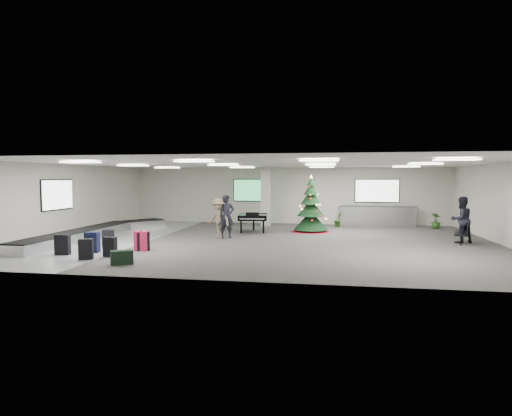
% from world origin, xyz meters
% --- Properties ---
extents(ground, '(18.00, 18.00, 0.00)m').
position_xyz_m(ground, '(0.00, 0.00, 0.00)').
color(ground, '#363431').
rests_on(ground, ground).
extents(room_envelope, '(18.02, 14.02, 3.21)m').
position_xyz_m(room_envelope, '(-0.38, 0.67, 2.33)').
color(room_envelope, '#B0ADA1').
rests_on(room_envelope, ground).
extents(baggage_carousel, '(2.28, 9.71, 0.43)m').
position_xyz_m(baggage_carousel, '(-7.84, -0.08, 0.21)').
color(baggage_carousel, silver).
rests_on(baggage_carousel, ground).
extents(service_counter, '(4.05, 0.65, 1.08)m').
position_xyz_m(service_counter, '(5.00, 6.65, 0.55)').
color(service_counter, silver).
rests_on(service_counter, ground).
extents(suitcase_0, '(0.48, 0.36, 0.68)m').
position_xyz_m(suitcase_0, '(-5.32, -4.95, 0.33)').
color(suitcase_0, black).
rests_on(suitcase_0, ground).
extents(suitcase_1, '(0.44, 0.25, 0.67)m').
position_xyz_m(suitcase_1, '(-4.82, -4.33, 0.33)').
color(suitcase_1, black).
rests_on(suitcase_1, ground).
extents(pink_suitcase, '(0.46, 0.28, 0.73)m').
position_xyz_m(pink_suitcase, '(-4.29, -3.11, 0.35)').
color(pink_suitcase, '#FB2056').
rests_on(pink_suitcase, ground).
extents(suitcase_3, '(0.51, 0.45, 0.69)m').
position_xyz_m(suitcase_3, '(-4.23, -3.06, 0.34)').
color(suitcase_3, black).
rests_on(suitcase_3, ground).
extents(navy_suitcase, '(0.48, 0.29, 0.74)m').
position_xyz_m(navy_suitcase, '(-5.80, -3.76, 0.36)').
color(navy_suitcase, black).
rests_on(navy_suitcase, ground).
extents(suitcase_5, '(0.50, 0.33, 0.72)m').
position_xyz_m(suitcase_5, '(-6.55, -4.33, 0.35)').
color(suitcase_5, black).
rests_on(suitcase_5, ground).
extents(green_duffel, '(0.70, 0.62, 0.44)m').
position_xyz_m(green_duffel, '(-3.83, -5.48, 0.21)').
color(green_duffel, black).
rests_on(green_duffel, ground).
extents(suitcase_8, '(0.49, 0.39, 0.66)m').
position_xyz_m(suitcase_8, '(-5.92, -2.42, 0.32)').
color(suitcase_8, black).
rests_on(suitcase_8, ground).
extents(christmas_tree, '(1.95, 1.95, 2.78)m').
position_xyz_m(christmas_tree, '(1.51, 3.37, 0.95)').
color(christmas_tree, maroon).
rests_on(christmas_tree, ground).
extents(grand_piano, '(1.53, 1.88, 1.00)m').
position_xyz_m(grand_piano, '(-1.25, 2.87, 0.71)').
color(grand_piano, black).
rests_on(grand_piano, ground).
extents(bench, '(0.86, 1.48, 0.89)m').
position_xyz_m(bench, '(7.64, 0.57, 0.50)').
color(bench, black).
rests_on(bench, ground).
extents(traveler_a, '(0.82, 0.72, 1.88)m').
position_xyz_m(traveler_a, '(-2.02, 0.57, 0.94)').
color(traveler_a, black).
rests_on(traveler_a, ground).
extents(traveler_b, '(1.28, 1.07, 1.72)m').
position_xyz_m(traveler_b, '(-2.35, 0.55, 0.86)').
color(traveler_b, '#7F684F').
rests_on(traveler_b, ground).
extents(traveler_bench, '(1.10, 0.98, 1.86)m').
position_xyz_m(traveler_bench, '(7.59, 0.75, 0.93)').
color(traveler_bench, black).
rests_on(traveler_bench, ground).
extents(potted_plant_left, '(0.56, 0.54, 0.79)m').
position_xyz_m(potted_plant_left, '(2.88, 5.72, 0.40)').
color(potted_plant_left, '#193A12').
rests_on(potted_plant_left, ground).
extents(potted_plant_right, '(0.64, 0.64, 0.82)m').
position_xyz_m(potted_plant_right, '(7.81, 5.63, 0.41)').
color(potted_plant_right, '#193A12').
rests_on(potted_plant_right, ground).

